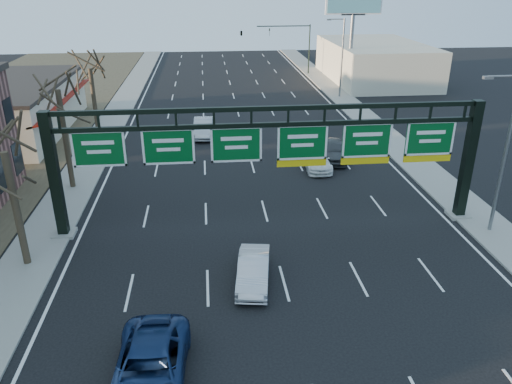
{
  "coord_description": "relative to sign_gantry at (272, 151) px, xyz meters",
  "views": [
    {
      "loc": [
        -3.41,
        -17.95,
        13.68
      ],
      "look_at": [
        -0.98,
        5.73,
        3.2
      ],
      "focal_mm": 35.0,
      "sensor_mm": 36.0,
      "label": 1
    }
  ],
  "objects": [
    {
      "name": "ground",
      "position": [
        -0.16,
        -8.0,
        -4.63
      ],
      "size": [
        160.0,
        160.0,
        0.0
      ],
      "primitive_type": "plane",
      "color": "black",
      "rests_on": "ground"
    },
    {
      "name": "sidewalk_left",
      "position": [
        -12.96,
        12.0,
        -4.57
      ],
      "size": [
        3.0,
        120.0,
        0.12
      ],
      "primitive_type": "cube",
      "color": "gray",
      "rests_on": "ground"
    },
    {
      "name": "sidewalk_right",
      "position": [
        12.64,
        12.0,
        -4.57
      ],
      "size": [
        3.0,
        120.0,
        0.12
      ],
      "primitive_type": "cube",
      "color": "gray",
      "rests_on": "ground"
    },
    {
      "name": "lane_markings",
      "position": [
        -0.16,
        12.0,
        -4.62
      ],
      "size": [
        21.6,
        120.0,
        0.01
      ],
      "primitive_type": "cube",
      "color": "white",
      "rests_on": "ground"
    },
    {
      "name": "sign_gantry",
      "position": [
        0.0,
        0.0,
        0.0
      ],
      "size": [
        24.6,
        1.2,
        7.2
      ],
      "color": "black",
      "rests_on": "ground"
    },
    {
      "name": "cream_strip",
      "position": [
        -21.64,
        21.0,
        -2.27
      ],
      "size": [
        10.9,
        18.4,
        4.7
      ],
      "color": "beige",
      "rests_on": "ground"
    },
    {
      "name": "building_right_distant",
      "position": [
        19.84,
        42.0,
        -2.13
      ],
      "size": [
        12.0,
        20.0,
        5.0
      ],
      "primitive_type": "cube",
      "color": "beige",
      "rests_on": "ground"
    },
    {
      "name": "tree_mid",
      "position": [
        -12.96,
        7.0,
        3.23
      ],
      "size": [
        3.6,
        3.6,
        9.24
      ],
      "color": "#33281C",
      "rests_on": "sidewalk_left"
    },
    {
      "name": "tree_far",
      "position": [
        -12.96,
        17.0,
        2.86
      ],
      "size": [
        3.6,
        3.6,
        8.86
      ],
      "color": "#33281C",
      "rests_on": "sidewalk_left"
    },
    {
      "name": "streetlight_near",
      "position": [
        12.31,
        -2.0,
        0.45
      ],
      "size": [
        2.15,
        0.22,
        9.0
      ],
      "color": "slate",
      "rests_on": "sidewalk_right"
    },
    {
      "name": "streetlight_far",
      "position": [
        12.31,
        32.0,
        0.45
      ],
      "size": [
        2.15,
        0.22,
        9.0
      ],
      "color": "slate",
      "rests_on": "sidewalk_right"
    },
    {
      "name": "billboard_right",
      "position": [
        14.84,
        36.98,
        4.43
      ],
      "size": [
        7.0,
        0.5,
        12.0
      ],
      "color": "slate",
      "rests_on": "ground"
    },
    {
      "name": "traffic_signal_mast",
      "position": [
        5.53,
        47.0,
        0.87
      ],
      "size": [
        10.16,
        0.54,
        7.0
      ],
      "color": "black",
      "rests_on": "ground"
    },
    {
      "name": "car_blue_suv",
      "position": [
        -5.94,
        -11.97,
        -3.85
      ],
      "size": [
        2.81,
        5.71,
        1.56
      ],
      "primitive_type": "imported",
      "rotation": [
        0.0,
        0.0,
        -0.04
      ],
      "color": "#12254F",
      "rests_on": "ground"
    },
    {
      "name": "car_silver_sedan",
      "position": [
        -1.63,
        -5.82,
        -3.94
      ],
      "size": [
        2.05,
        4.33,
        1.37
      ],
      "primitive_type": "imported",
      "rotation": [
        0.0,
        0.0,
        -0.15
      ],
      "color": "silver",
      "rests_on": "ground"
    },
    {
      "name": "car_white_wagon",
      "position": [
        4.63,
        9.1,
        -3.96
      ],
      "size": [
        1.92,
        4.61,
        1.33
      ],
      "primitive_type": "imported",
      "rotation": [
        0.0,
        0.0,
        -0.01
      ],
      "color": "white",
      "rests_on": "ground"
    },
    {
      "name": "car_grey_far",
      "position": [
        6.37,
        10.72,
        -3.81
      ],
      "size": [
        2.65,
        5.04,
        1.64
      ],
      "primitive_type": "imported",
      "rotation": [
        0.0,
        0.0,
        -0.15
      ],
      "color": "#3D4042",
      "rests_on": "ground"
    },
    {
      "name": "car_silver_distant",
      "position": [
        -3.85,
        18.1,
        -3.83
      ],
      "size": [
        1.9,
        4.9,
        1.59
      ],
      "primitive_type": "imported",
      "rotation": [
        0.0,
        0.0,
        -0.04
      ],
      "color": "#B2B1B6",
      "rests_on": "ground"
    }
  ]
}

